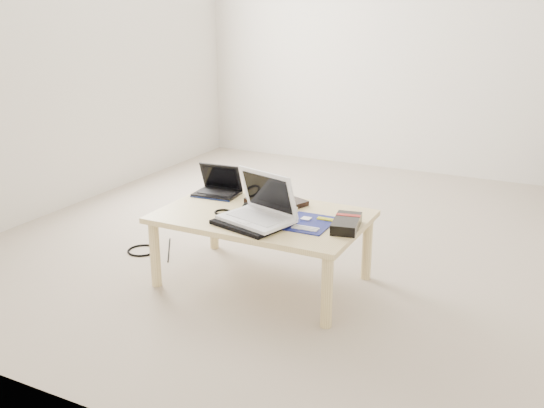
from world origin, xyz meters
The scene contains 13 objects.
ground centered at (0.00, 0.00, 0.00)m, with size 4.00×4.00×0.00m, color #AFA08E.
coffee_table centered at (-0.06, -0.72, 0.35)m, with size 1.10×0.70×0.40m.
book centered at (-0.07, -0.53, 0.41)m, with size 0.35×0.33×0.03m.
netbook centered at (-0.46, -0.52, 0.44)m, with size 0.27×0.20×0.18m.
tablet centered at (-0.07, -0.67, 0.41)m, with size 0.32×0.28×0.01m.
remote centered at (0.02, -0.67, 0.41)m, with size 0.12×0.23×0.02m.
neoprene_sleeve centered at (-0.04, -0.89, 0.41)m, with size 0.34×0.25×0.02m, color black.
white_laptop centered at (-0.01, -0.84, 0.47)m, with size 0.41×0.34×0.25m.
motherboard centered at (0.22, -0.74, 0.40)m, with size 0.24×0.29×0.01m.
gpu_box centered at (0.42, -0.72, 0.43)m, with size 0.17×0.27×0.05m.
cable_coil centered at (-0.26, -0.80, 0.41)m, with size 0.09×0.09×0.01m, color black.
floor_cable_coil centered at (-0.94, -0.67, 0.01)m, with size 0.19×0.19×0.01m, color black.
floor_cable_trail centered at (-0.80, -0.58, 0.00)m, with size 0.01×0.01×0.38m, color black.
Camera 1 is at (1.36, -3.43, 1.48)m, focal length 40.00 mm.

